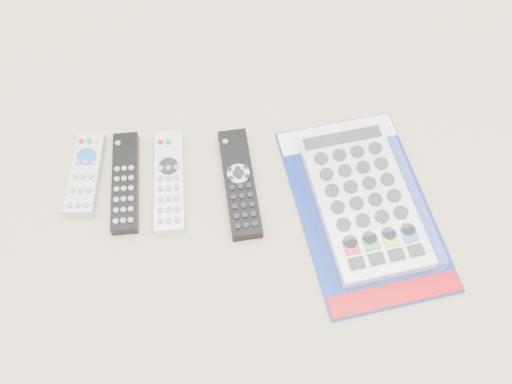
{
  "coord_description": "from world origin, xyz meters",
  "views": [
    {
      "loc": [
        0.03,
        -0.44,
        0.79
      ],
      "look_at": [
        0.04,
        0.01,
        0.01
      ],
      "focal_mm": 40.0,
      "sensor_mm": 36.0,
      "label": 1
    }
  ],
  "objects_px": {
    "remote_large_black": "(240,183)",
    "jumbo_remote_packaged": "(364,200)",
    "remote_silver_dvd": "(169,181)",
    "remote_small_grey": "(86,174)",
    "remote_slim_black": "(125,182)"
  },
  "relations": [
    {
      "from": "remote_slim_black",
      "to": "remote_silver_dvd",
      "type": "relative_size",
      "value": 0.99
    },
    {
      "from": "remote_small_grey",
      "to": "jumbo_remote_packaged",
      "type": "xyz_separation_m",
      "value": [
        0.44,
        -0.07,
        0.01
      ]
    },
    {
      "from": "remote_small_grey",
      "to": "remote_slim_black",
      "type": "xyz_separation_m",
      "value": [
        0.06,
        -0.02,
        -0.0
      ]
    },
    {
      "from": "remote_slim_black",
      "to": "remote_small_grey",
      "type": "bearing_deg",
      "value": 161.77
    },
    {
      "from": "remote_small_grey",
      "to": "remote_large_black",
      "type": "height_order",
      "value": "remote_small_grey"
    },
    {
      "from": "remote_small_grey",
      "to": "remote_large_black",
      "type": "relative_size",
      "value": 0.75
    },
    {
      "from": "jumbo_remote_packaged",
      "to": "remote_large_black",
      "type": "bearing_deg",
      "value": 156.78
    },
    {
      "from": "remote_small_grey",
      "to": "remote_slim_black",
      "type": "distance_m",
      "value": 0.07
    },
    {
      "from": "remote_large_black",
      "to": "jumbo_remote_packaged",
      "type": "xyz_separation_m",
      "value": [
        0.19,
        -0.04,
        0.01
      ]
    },
    {
      "from": "remote_silver_dvd",
      "to": "remote_large_black",
      "type": "bearing_deg",
      "value": -6.16
    },
    {
      "from": "remote_large_black",
      "to": "jumbo_remote_packaged",
      "type": "relative_size",
      "value": 0.55
    },
    {
      "from": "remote_slim_black",
      "to": "jumbo_remote_packaged",
      "type": "height_order",
      "value": "jumbo_remote_packaged"
    },
    {
      "from": "remote_small_grey",
      "to": "remote_silver_dvd",
      "type": "relative_size",
      "value": 0.81
    },
    {
      "from": "remote_slim_black",
      "to": "jumbo_remote_packaged",
      "type": "xyz_separation_m",
      "value": [
        0.38,
        -0.05,
        0.01
      ]
    },
    {
      "from": "remote_silver_dvd",
      "to": "jumbo_remote_packaged",
      "type": "xyz_separation_m",
      "value": [
        0.3,
        -0.05,
        0.01
      ]
    }
  ]
}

